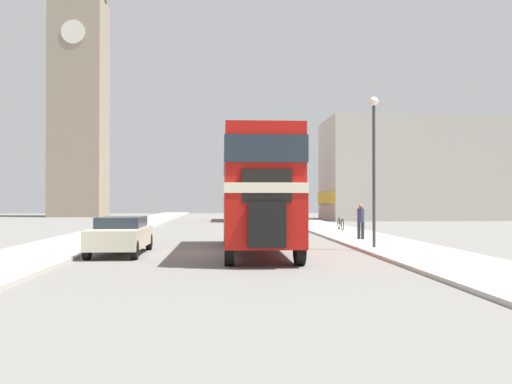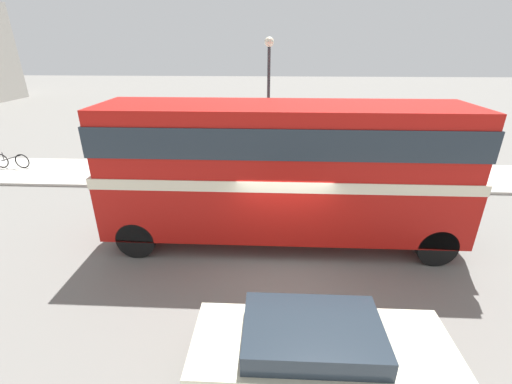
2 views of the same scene
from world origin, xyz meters
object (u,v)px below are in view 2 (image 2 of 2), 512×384
Objects in this scene: double_decker_bus at (284,165)px; street_lamp at (269,93)px; car_parked_near at (319,352)px; bicycle_on_pavement at (12,161)px; pedestrian_walking at (169,157)px.

double_decker_bus is 1.81× the size of street_lamp.
bicycle_on_pavement is (10.83, 13.59, -0.24)m from car_parked_near.
bicycle_on_pavement is at bearing 84.02° from street_lamp.
pedestrian_walking is 0.28× the size of street_lamp.
car_parked_near is 0.78× the size of street_lamp.
street_lamp is at bearing 6.45° from car_parked_near.
street_lamp reaches higher than pedestrian_walking.
pedestrian_walking reaches higher than bicycle_on_pavement.
pedestrian_walking is at bearing -95.20° from bicycle_on_pavement.
double_decker_bus is at bearing -173.60° from street_lamp.
pedestrian_walking reaches higher than car_parked_near.
car_parked_near is 11.53m from pedestrian_walking.
bicycle_on_pavement is 0.30× the size of street_lamp.
double_decker_bus reaches higher than car_parked_near.
pedestrian_walking is (5.21, 5.00, -1.48)m from double_decker_bus.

